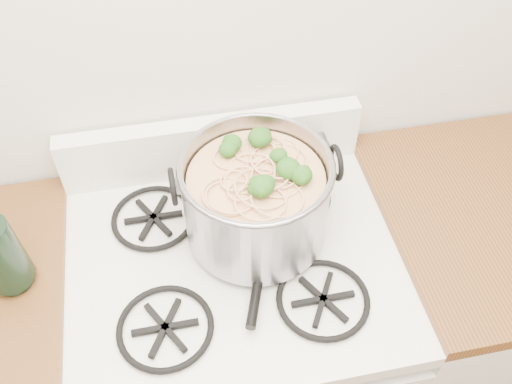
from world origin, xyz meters
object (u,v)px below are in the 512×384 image
stock_pot (256,199)px  spatula (267,230)px  gas_range (238,352)px  glass_bowl (263,157)px

stock_pot → spatula: bearing=-38.9°
stock_pot → spatula: size_ratio=1.17×
gas_range → glass_bowl: size_ratio=7.34×
stock_pot → glass_bowl: stock_pot is taller
glass_bowl → spatula: bearing=-99.9°
stock_pot → gas_range: bearing=-135.7°
gas_range → glass_bowl: (0.13, 0.28, 0.50)m
gas_range → stock_pot: bearing=44.3°
spatula → glass_bowl: size_ratio=2.46×
stock_pot → spatula: stock_pot is taller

